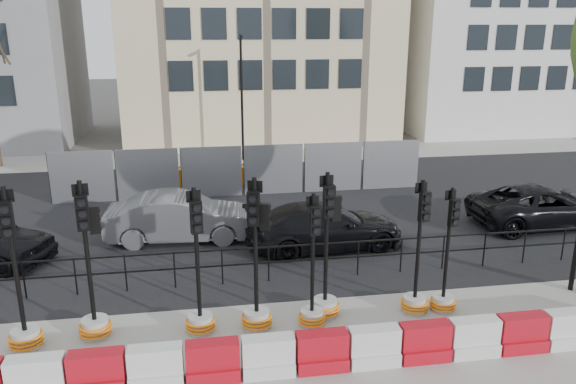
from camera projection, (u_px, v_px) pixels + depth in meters
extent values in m
plane|color=#51514C|center=(275.00, 303.00, 13.56)|extent=(120.00, 120.00, 0.00)
cube|color=gray|center=(297.00, 377.00, 10.72)|extent=(40.00, 6.00, 0.02)
cube|color=black|center=(248.00, 211.00, 20.17)|extent=(40.00, 14.00, 0.03)
cube|color=gray|center=(232.00, 156.00, 28.68)|extent=(40.00, 4.00, 0.02)
cylinder|color=black|center=(24.00, 281.00, 13.63)|extent=(0.04, 0.04, 1.00)
cylinder|color=black|center=(76.00, 277.00, 13.82)|extent=(0.04, 0.04, 1.00)
cylinder|color=black|center=(126.00, 274.00, 14.00)|extent=(0.04, 0.04, 1.00)
cylinder|color=black|center=(175.00, 271.00, 14.18)|extent=(0.04, 0.04, 1.00)
cylinder|color=black|center=(222.00, 267.00, 14.37)|extent=(0.04, 0.04, 1.00)
cylinder|color=black|center=(269.00, 264.00, 14.55)|extent=(0.04, 0.04, 1.00)
cylinder|color=black|center=(314.00, 261.00, 14.74)|extent=(0.04, 0.04, 1.00)
cylinder|color=black|center=(358.00, 258.00, 14.92)|extent=(0.04, 0.04, 1.00)
cylinder|color=black|center=(401.00, 255.00, 15.10)|extent=(0.04, 0.04, 1.00)
cylinder|color=black|center=(443.00, 253.00, 15.29)|extent=(0.04, 0.04, 1.00)
cylinder|color=black|center=(484.00, 250.00, 15.47)|extent=(0.04, 0.04, 1.00)
cylinder|color=black|center=(524.00, 247.00, 15.66)|extent=(0.04, 0.04, 1.00)
cylinder|color=black|center=(563.00, 245.00, 15.84)|extent=(0.04, 0.04, 1.00)
cube|color=black|center=(268.00, 247.00, 14.41)|extent=(18.00, 0.04, 0.04)
cube|color=black|center=(269.00, 263.00, 14.54)|extent=(18.00, 0.04, 0.04)
cube|color=gray|center=(82.00, 177.00, 20.86)|extent=(2.30, 0.05, 2.00)
cylinder|color=black|center=(49.00, 179.00, 20.68)|extent=(0.05, 0.05, 2.00)
cube|color=gray|center=(148.00, 175.00, 21.23)|extent=(2.30, 0.05, 2.00)
cylinder|color=black|center=(117.00, 176.00, 21.05)|extent=(0.05, 0.05, 2.00)
cube|color=gray|center=(212.00, 172.00, 21.60)|extent=(2.30, 0.05, 2.00)
cylinder|color=black|center=(182.00, 173.00, 21.42)|extent=(0.05, 0.05, 2.00)
cube|color=gray|center=(274.00, 170.00, 21.96)|extent=(2.30, 0.05, 2.00)
cylinder|color=black|center=(244.00, 171.00, 21.79)|extent=(0.05, 0.05, 2.00)
cube|color=gray|center=(333.00, 167.00, 22.33)|extent=(2.30, 0.05, 2.00)
cylinder|color=black|center=(305.00, 168.00, 22.16)|extent=(0.05, 0.05, 2.00)
cube|color=gray|center=(391.00, 165.00, 22.70)|extent=(2.30, 0.05, 2.00)
cylinder|color=black|center=(363.00, 166.00, 22.52)|extent=(0.05, 0.05, 2.00)
cube|color=#CD570D|center=(142.00, 180.00, 22.76)|extent=(1.00, 0.40, 0.80)
cube|color=#CD570D|center=(192.00, 178.00, 23.06)|extent=(1.00, 0.40, 0.80)
cube|color=#CD570D|center=(240.00, 176.00, 23.37)|extent=(1.00, 0.40, 0.80)
cube|color=#CD570D|center=(288.00, 174.00, 23.68)|extent=(1.00, 0.40, 0.80)
cube|color=#CD570D|center=(334.00, 172.00, 23.98)|extent=(1.00, 0.40, 0.80)
cylinder|color=black|center=(242.00, 99.00, 26.95)|extent=(0.12, 0.12, 6.00)
cube|color=black|center=(241.00, 37.00, 25.88)|extent=(0.12, 0.50, 0.12)
cube|color=silver|center=(35.00, 370.00, 10.03)|extent=(1.00, 0.35, 0.50)
cube|color=#B60E19|center=(98.00, 383.00, 10.31)|extent=(1.00, 0.50, 0.30)
cube|color=#B60E19|center=(96.00, 364.00, 10.19)|extent=(1.00, 0.35, 0.50)
cube|color=silver|center=(157.00, 378.00, 10.47)|extent=(1.00, 0.50, 0.30)
cube|color=silver|center=(155.00, 359.00, 10.35)|extent=(1.00, 0.35, 0.50)
cube|color=#B60E19|center=(213.00, 372.00, 10.63)|extent=(1.00, 0.50, 0.30)
cube|color=#B60E19|center=(213.00, 354.00, 10.52)|extent=(1.00, 0.35, 0.50)
cube|color=silver|center=(268.00, 367.00, 10.79)|extent=(1.00, 0.50, 0.30)
cube|color=silver|center=(268.00, 349.00, 10.68)|extent=(1.00, 0.35, 0.50)
cube|color=#B60E19|center=(322.00, 362.00, 10.95)|extent=(1.00, 0.50, 0.30)
cube|color=#B60E19|center=(322.00, 344.00, 10.84)|extent=(1.00, 0.35, 0.50)
cube|color=silver|center=(373.00, 357.00, 11.11)|extent=(1.00, 0.50, 0.30)
cube|color=silver|center=(374.00, 339.00, 11.00)|extent=(1.00, 0.35, 0.50)
cube|color=#B60E19|center=(424.00, 352.00, 11.28)|extent=(1.00, 0.50, 0.30)
cube|color=#B60E19|center=(425.00, 335.00, 11.16)|extent=(1.00, 0.35, 0.50)
cube|color=silver|center=(472.00, 348.00, 11.44)|extent=(1.00, 0.50, 0.30)
cube|color=silver|center=(474.00, 330.00, 11.32)|extent=(1.00, 0.35, 0.50)
cube|color=#B60E19|center=(520.00, 343.00, 11.60)|extent=(1.00, 0.50, 0.30)
cube|color=#B60E19|center=(522.00, 326.00, 11.48)|extent=(1.00, 0.35, 0.50)
cube|color=silver|center=(566.00, 339.00, 11.76)|extent=(1.00, 0.50, 0.30)
cube|color=silver|center=(569.00, 322.00, 11.64)|extent=(1.00, 0.35, 0.50)
cylinder|color=#BABAB5|center=(26.00, 339.00, 11.65)|extent=(0.58, 0.58, 0.43)
torus|color=orange|center=(27.00, 342.00, 11.68)|extent=(0.69, 0.69, 0.05)
torus|color=orange|center=(26.00, 339.00, 11.65)|extent=(0.69, 0.69, 0.05)
torus|color=orange|center=(26.00, 335.00, 11.63)|extent=(0.69, 0.69, 0.05)
cylinder|color=black|center=(15.00, 263.00, 11.16)|extent=(0.10, 0.10, 3.20)
cube|color=black|center=(7.00, 220.00, 10.77)|extent=(0.28, 0.19, 0.75)
cylinder|color=black|center=(8.00, 233.00, 10.76)|extent=(0.17, 0.08, 0.16)
cylinder|color=black|center=(6.00, 221.00, 10.69)|extent=(0.17, 0.08, 0.16)
cylinder|color=black|center=(4.00, 210.00, 10.62)|extent=(0.17, 0.08, 0.16)
cube|color=black|center=(5.00, 196.00, 10.82)|extent=(0.32, 0.08, 0.26)
cylinder|color=#BABAB5|center=(95.00, 328.00, 12.07)|extent=(0.57, 0.57, 0.42)
torus|color=orange|center=(96.00, 331.00, 12.10)|extent=(0.69, 0.69, 0.05)
torus|color=orange|center=(95.00, 328.00, 12.07)|extent=(0.69, 0.69, 0.05)
torus|color=orange|center=(95.00, 324.00, 12.05)|extent=(0.69, 0.69, 0.05)
cylinder|color=black|center=(87.00, 255.00, 11.58)|extent=(0.10, 0.10, 3.19)
cube|color=black|center=(82.00, 213.00, 11.19)|extent=(0.28, 0.19, 0.74)
cylinder|color=black|center=(84.00, 225.00, 11.18)|extent=(0.17, 0.08, 0.16)
cylinder|color=black|center=(82.00, 214.00, 11.11)|extent=(0.17, 0.08, 0.16)
cylinder|color=black|center=(81.00, 203.00, 11.05)|extent=(0.17, 0.08, 0.16)
cube|color=black|center=(80.00, 190.00, 11.24)|extent=(0.32, 0.09, 0.25)
cube|color=black|center=(94.00, 220.00, 11.44)|extent=(0.23, 0.17, 0.58)
cylinder|color=#BABAB5|center=(200.00, 323.00, 12.27)|extent=(0.54, 0.54, 0.40)
torus|color=orange|center=(201.00, 327.00, 12.29)|extent=(0.65, 0.65, 0.05)
torus|color=orange|center=(200.00, 323.00, 12.27)|extent=(0.65, 0.65, 0.05)
torus|color=orange|center=(200.00, 320.00, 12.24)|extent=(0.65, 0.65, 0.05)
cylinder|color=black|center=(197.00, 256.00, 11.80)|extent=(0.09, 0.09, 3.00)
cube|color=black|center=(196.00, 217.00, 11.44)|extent=(0.27, 0.19, 0.70)
cylinder|color=black|center=(198.00, 229.00, 11.43)|extent=(0.16, 0.08, 0.15)
cylinder|color=black|center=(197.00, 218.00, 11.37)|extent=(0.16, 0.08, 0.15)
cylinder|color=black|center=(197.00, 208.00, 11.30)|extent=(0.16, 0.08, 0.15)
cube|color=black|center=(193.00, 196.00, 11.48)|extent=(0.30, 0.09, 0.24)
cylinder|color=#BABAB5|center=(257.00, 319.00, 12.42)|extent=(0.57, 0.57, 0.42)
torus|color=orange|center=(257.00, 323.00, 12.45)|extent=(0.68, 0.68, 0.05)
torus|color=orange|center=(257.00, 319.00, 12.42)|extent=(0.68, 0.68, 0.05)
torus|color=orange|center=(257.00, 316.00, 12.40)|extent=(0.68, 0.68, 0.05)
cylinder|color=black|center=(256.00, 249.00, 11.94)|extent=(0.09, 0.09, 3.15)
cube|color=black|center=(254.00, 209.00, 11.55)|extent=(0.28, 0.22, 0.74)
cylinder|color=black|center=(253.00, 221.00, 11.53)|extent=(0.17, 0.10, 0.16)
cylinder|color=black|center=(253.00, 210.00, 11.47)|extent=(0.17, 0.10, 0.16)
cylinder|color=black|center=(252.00, 199.00, 11.40)|extent=(0.17, 0.10, 0.16)
cube|color=black|center=(255.00, 186.00, 11.61)|extent=(0.31, 0.13, 0.25)
cube|color=black|center=(265.00, 217.00, 11.70)|extent=(0.24, 0.19, 0.58)
cylinder|color=#BABAB5|center=(312.00, 318.00, 12.53)|extent=(0.51, 0.51, 0.38)
torus|color=orange|center=(312.00, 321.00, 12.55)|extent=(0.61, 0.61, 0.05)
torus|color=orange|center=(312.00, 318.00, 12.53)|extent=(0.61, 0.61, 0.05)
torus|color=orange|center=(312.00, 315.00, 12.51)|extent=(0.61, 0.61, 0.05)
cylinder|color=black|center=(313.00, 256.00, 12.10)|extent=(0.08, 0.08, 2.82)
cube|color=black|center=(315.00, 220.00, 11.75)|extent=(0.24, 0.17, 0.66)
cylinder|color=black|center=(316.00, 231.00, 11.74)|extent=(0.15, 0.07, 0.14)
cylinder|color=black|center=(316.00, 222.00, 11.68)|extent=(0.15, 0.07, 0.14)
cylinder|color=black|center=(317.00, 212.00, 11.62)|extent=(0.15, 0.07, 0.14)
cube|color=black|center=(312.00, 201.00, 11.80)|extent=(0.28, 0.07, 0.23)
cylinder|color=#BABAB5|center=(325.00, 307.00, 12.95)|extent=(0.56, 0.56, 0.42)
torus|color=orange|center=(325.00, 311.00, 12.97)|extent=(0.68, 0.68, 0.05)
torus|color=orange|center=(325.00, 307.00, 12.95)|extent=(0.68, 0.68, 0.05)
torus|color=orange|center=(325.00, 304.00, 12.93)|extent=(0.68, 0.68, 0.05)
cylinder|color=black|center=(326.00, 240.00, 12.47)|extent=(0.09, 0.09, 3.12)
cube|color=black|center=(329.00, 202.00, 12.08)|extent=(0.27, 0.18, 0.73)
cylinder|color=black|center=(330.00, 213.00, 12.07)|extent=(0.16, 0.07, 0.16)
cylinder|color=black|center=(330.00, 203.00, 12.01)|extent=(0.16, 0.07, 0.16)
cylinder|color=black|center=(331.00, 193.00, 11.94)|extent=(0.16, 0.07, 0.16)
cube|color=black|center=(326.00, 181.00, 12.14)|extent=(0.31, 0.07, 0.25)
cube|color=black|center=(336.00, 208.00, 12.32)|extent=(0.22, 0.16, 0.57)
cylinder|color=#BABAB5|center=(414.00, 304.00, 13.12)|extent=(0.53, 0.53, 0.39)
torus|color=orange|center=(414.00, 307.00, 13.14)|extent=(0.63, 0.63, 0.05)
torus|color=orange|center=(414.00, 304.00, 13.12)|extent=(0.63, 0.63, 0.05)
torus|color=orange|center=(415.00, 301.00, 13.10)|extent=(0.63, 0.63, 0.05)
cylinder|color=black|center=(419.00, 242.00, 12.67)|extent=(0.09, 0.09, 2.93)
cube|color=black|center=(425.00, 207.00, 12.31)|extent=(0.26, 0.18, 0.68)
cylinder|color=black|center=(426.00, 217.00, 12.30)|extent=(0.15, 0.08, 0.15)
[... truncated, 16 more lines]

